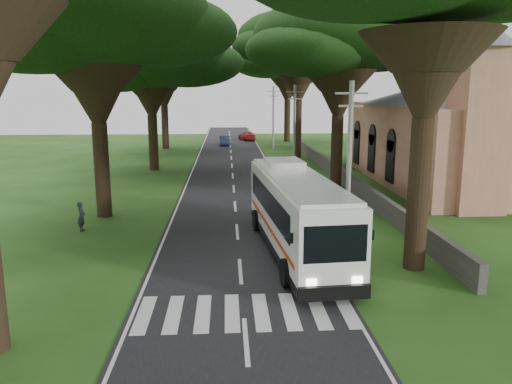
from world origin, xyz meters
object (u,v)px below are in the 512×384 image
Objects in this scene: pole_mid at (294,129)px; pedestrian at (81,216)px; church at (454,123)px; distant_car_b at (224,140)px; pole_near at (349,160)px; distant_car_c at (247,136)px; pole_far at (273,117)px; coach_bus at (296,211)px.

pole_mid is 22.45m from pedestrian.
church reaches higher than distant_car_b.
pedestrian is (-7.65, -42.70, 0.12)m from distant_car_b.
pole_near is (-12.36, -15.55, -0.73)m from church.
distant_car_b is at bearing 97.89° from pole_near.
distant_car_c is at bearing 59.78° from distant_car_b.
pedestrian is (-13.95, 2.74, -3.37)m from pole_near.
church is at bearing -65.50° from pedestrian.
church is 3.00× the size of pole_near.
church is 35.49m from distant_car_b.
pole_near is 1.00× the size of pole_far.
distant_car_b is 43.38m from pedestrian.
pole_near is 1.00× the size of pole_mid.
distant_car_c is at bearing 95.10° from pole_mid.
distant_car_b is (-3.50, 46.90, -1.29)m from coach_bus.
church is 3.00× the size of pole_far.
distant_car_b is at bearing 139.23° from pole_far.
coach_bus is at bearing -131.72° from church.
pole_far is at bearing 89.34° from distant_car_c.
distant_car_b is (-6.30, 45.43, -3.49)m from pole_near.
pole_mid is (-12.36, 4.45, -0.73)m from church.
church reaches higher than pole_near.
pole_mid reaches higher than pedestrian.
pole_far is 41.62m from coach_bus.
pedestrian is at bearing -128.94° from pole_mid.
church is 1.90× the size of coach_bus.
church is 3.00× the size of pole_mid.
church is 29.55m from pedestrian.
distant_car_c is 2.76× the size of pedestrian.
pole_near is at bearing 79.28° from distant_car_c.
coach_bus is at bearing -112.13° from pedestrian.
pedestrian is (-11.14, 4.21, -1.17)m from coach_bus.
distant_car_b is at bearing -11.61° from pedestrian.
pole_near is at bearing -85.66° from distant_car_b.
pole_near is 1.78× the size of distant_car_c.
coach_bus is 47.05m from distant_car_b.
pole_near is 1.99× the size of distant_car_b.
church is at bearing -19.81° from pole_mid.
church reaches higher than coach_bus.
church reaches higher than pole_mid.
distant_car_b is (-6.30, 5.43, -3.49)m from pole_far.
church is 39.97m from distant_car_c.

